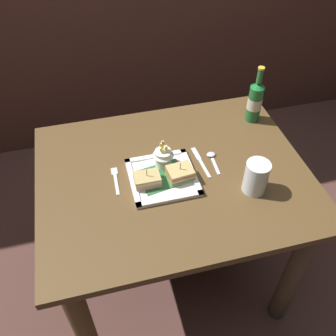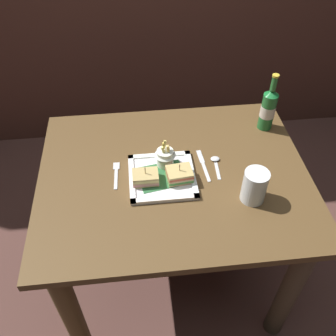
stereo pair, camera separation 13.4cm
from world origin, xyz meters
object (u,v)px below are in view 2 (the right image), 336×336
at_px(sandwich_half_left, 146,177).
at_px(fries_cup, 165,155).
at_px(dining_table, 173,202).
at_px(water_glass, 254,188).
at_px(sandwich_half_right, 179,175).
at_px(knife, 203,164).
at_px(spoon, 216,162).
at_px(beer_bottle, 268,109).
at_px(square_plate, 162,177).
at_px(fork, 116,174).

relative_size(sandwich_half_left, fries_cup, 0.84).
bearing_deg(dining_table, water_glass, -30.21).
xyz_separation_m(sandwich_half_right, water_glass, (0.24, -0.11, 0.02)).
distance_m(dining_table, knife, 0.21).
bearing_deg(spoon, dining_table, -166.67).
bearing_deg(spoon, water_glass, -64.52).
height_order(sandwich_half_left, fries_cup, fries_cup).
bearing_deg(water_glass, dining_table, 149.79).
bearing_deg(beer_bottle, water_glass, -112.61).
distance_m(square_plate, fries_cup, 0.08).
height_order(fries_cup, water_glass, water_glass).
bearing_deg(sandwich_half_left, spoon, 15.92).
bearing_deg(water_glass, knife, 126.94).
xyz_separation_m(beer_bottle, knife, (-0.30, -0.20, -0.09)).
height_order(dining_table, square_plate, square_plate).
height_order(dining_table, fries_cup, fries_cup).
xyz_separation_m(sandwich_half_right, fork, (-0.23, 0.06, -0.03)).
xyz_separation_m(sandwich_half_left, spoon, (0.27, 0.08, -0.03)).
height_order(dining_table, fork, fork).
relative_size(sandwich_half_right, fries_cup, 0.88).
height_order(dining_table, knife, knife).
bearing_deg(fork, dining_table, -5.49).
distance_m(fork, knife, 0.33).
distance_m(dining_table, spoon, 0.24).
distance_m(square_plate, sandwich_half_left, 0.07).
relative_size(square_plate, spoon, 2.00).
height_order(fork, spoon, spoon).
bearing_deg(knife, spoon, 3.71).
relative_size(dining_table, sandwich_half_right, 10.38).
height_order(sandwich_half_left, spoon, sandwich_half_left).
bearing_deg(square_plate, fries_cup, 73.23).
bearing_deg(beer_bottle, knife, -146.66).
relative_size(square_plate, fries_cup, 2.20).
bearing_deg(spoon, sandwich_half_right, -152.75).
relative_size(sandwich_half_right, beer_bottle, 0.39).
relative_size(sandwich_half_left, knife, 0.54).
bearing_deg(dining_table, spoon, 13.33).
bearing_deg(sandwich_half_right, water_glass, -24.61).
relative_size(water_glass, spoon, 1.02).
height_order(dining_table, sandwich_half_right, sandwich_half_right).
height_order(square_plate, water_glass, water_glass).
xyz_separation_m(fries_cup, fork, (-0.19, -0.02, -0.06)).
bearing_deg(square_plate, beer_bottle, 28.53).
bearing_deg(square_plate, knife, 18.48).
xyz_separation_m(fries_cup, water_glass, (0.29, -0.19, -0.00)).
bearing_deg(water_glass, fries_cup, 146.24).
distance_m(square_plate, water_glass, 0.33).
distance_m(square_plate, sandwich_half_right, 0.07).
relative_size(sandwich_half_right, fork, 0.70).
distance_m(sandwich_half_right, beer_bottle, 0.49).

